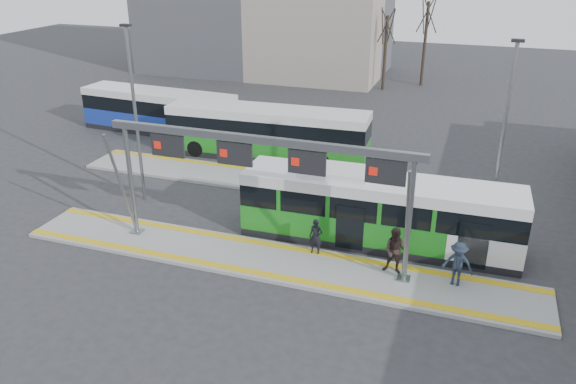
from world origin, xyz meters
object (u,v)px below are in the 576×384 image
hero_bus (378,211)px  passenger_b (396,251)px  passenger_c (458,264)px  passenger_a (316,237)px  gantry (261,162)px

hero_bus → passenger_b: (1.20, -2.51, -0.38)m
hero_bus → passenger_c: 4.44m
hero_bus → passenger_a: (-2.17, -2.09, -0.57)m
hero_bus → passenger_a: bearing=-137.3°
gantry → passenger_c: bearing=2.3°
passenger_a → passenger_c: 5.76m
gantry → hero_bus: bearing=34.9°
gantry → passenger_c: size_ratio=7.19×
hero_bus → gantry: bearing=-146.3°
passenger_c → gantry: bearing=-172.0°
gantry → passenger_a: size_ratio=8.38×
hero_bus → passenger_a: size_ratio=7.71×
gantry → passenger_a: bearing=22.6°
passenger_a → hero_bus: bearing=41.8°
hero_bus → passenger_c: (3.56, -2.63, -0.44)m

